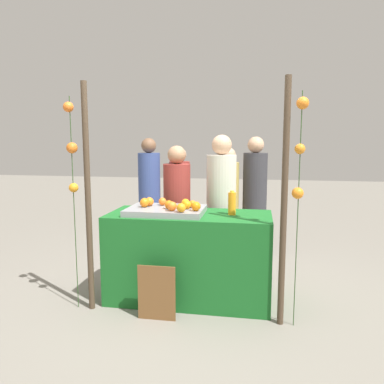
% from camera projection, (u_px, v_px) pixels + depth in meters
% --- Properties ---
extents(ground_plane, '(24.00, 24.00, 0.00)m').
position_uv_depth(ground_plane, '(190.00, 298.00, 3.90)').
color(ground_plane, gray).
extents(stall_counter, '(1.63, 0.71, 0.89)m').
position_uv_depth(stall_counter, '(189.00, 257.00, 3.84)').
color(stall_counter, '#196023').
rests_on(stall_counter, ground_plane).
extents(orange_tray, '(0.76, 0.54, 0.06)m').
position_uv_depth(orange_tray, '(166.00, 211.00, 3.78)').
color(orange_tray, gray).
rests_on(orange_tray, stall_counter).
extents(orange_0, '(0.09, 0.09, 0.09)m').
position_uv_depth(orange_0, '(149.00, 202.00, 3.87)').
color(orange_0, orange).
rests_on(orange_0, orange_tray).
extents(orange_1, '(0.08, 0.08, 0.08)m').
position_uv_depth(orange_1, '(162.00, 201.00, 3.91)').
color(orange_1, orange).
rests_on(orange_1, orange_tray).
extents(orange_2, '(0.09, 0.09, 0.09)m').
position_uv_depth(orange_2, '(172.00, 206.00, 3.60)').
color(orange_2, orange).
rests_on(orange_2, orange_tray).
extents(orange_3, '(0.09, 0.09, 0.09)m').
position_uv_depth(orange_3, '(181.00, 208.00, 3.53)').
color(orange_3, orange).
rests_on(orange_3, orange_tray).
extents(orange_4, '(0.09, 0.09, 0.09)m').
position_uv_depth(orange_4, '(144.00, 203.00, 3.80)').
color(orange_4, orange).
rests_on(orange_4, orange_tray).
extents(orange_5, '(0.07, 0.07, 0.07)m').
position_uv_depth(orange_5, '(193.00, 204.00, 3.77)').
color(orange_5, orange).
rests_on(orange_5, orange_tray).
extents(orange_6, '(0.09, 0.09, 0.09)m').
position_uv_depth(orange_6, '(186.00, 203.00, 3.80)').
color(orange_6, orange).
rests_on(orange_6, orange_tray).
extents(orange_7, '(0.07, 0.07, 0.07)m').
position_uv_depth(orange_7, '(144.00, 201.00, 3.94)').
color(orange_7, orange).
rests_on(orange_7, orange_tray).
extents(orange_8, '(0.08, 0.08, 0.08)m').
position_uv_depth(orange_8, '(187.00, 205.00, 3.70)').
color(orange_8, orange).
rests_on(orange_8, orange_tray).
extents(orange_9, '(0.09, 0.09, 0.09)m').
position_uv_depth(orange_9, '(196.00, 206.00, 3.60)').
color(orange_9, orange).
rests_on(orange_9, orange_tray).
extents(orange_10, '(0.09, 0.09, 0.09)m').
position_uv_depth(orange_10, '(169.00, 205.00, 3.70)').
color(orange_10, orange).
rests_on(orange_10, orange_tray).
extents(juice_bottle, '(0.08, 0.08, 0.24)m').
position_uv_depth(juice_bottle, '(232.00, 203.00, 3.71)').
color(juice_bottle, orange).
rests_on(juice_bottle, stall_counter).
extents(chalkboard_sign, '(0.35, 0.03, 0.52)m').
position_uv_depth(chalkboard_sign, '(157.00, 293.00, 3.41)').
color(chalkboard_sign, brown).
rests_on(chalkboard_sign, ground_plane).
extents(vendor_left, '(0.31, 0.31, 1.57)m').
position_uv_depth(vendor_left, '(177.00, 217.00, 4.41)').
color(vendor_left, maroon).
rests_on(vendor_left, ground_plane).
extents(vendor_right, '(0.34, 0.34, 1.69)m').
position_uv_depth(vendor_right, '(221.00, 213.00, 4.35)').
color(vendor_right, beige).
rests_on(vendor_right, ground_plane).
extents(crowd_person_0, '(0.33, 0.33, 1.66)m').
position_uv_depth(crowd_person_0, '(150.00, 196.00, 5.74)').
color(crowd_person_0, '#384C8C').
rests_on(crowd_person_0, ground_plane).
extents(crowd_person_1, '(0.34, 0.34, 1.68)m').
position_uv_depth(crowd_person_1, '(255.00, 201.00, 5.29)').
color(crowd_person_1, '#333338').
rests_on(crowd_person_1, ground_plane).
extents(crowd_person_2, '(0.30, 0.30, 1.52)m').
position_uv_depth(crowd_person_2, '(180.00, 202.00, 5.64)').
color(crowd_person_2, maroon).
rests_on(crowd_person_2, ground_plane).
extents(crowd_person_3, '(0.31, 0.31, 1.53)m').
position_uv_depth(crowd_person_3, '(228.00, 206.00, 5.29)').
color(crowd_person_3, tan).
rests_on(crowd_person_3, ground_plane).
extents(canopy_post_left, '(0.06, 0.06, 2.16)m').
position_uv_depth(canopy_post_left, '(88.00, 199.00, 3.52)').
color(canopy_post_left, '#473828').
rests_on(canopy_post_left, ground_plane).
extents(canopy_post_right, '(0.06, 0.06, 2.16)m').
position_uv_depth(canopy_post_right, '(284.00, 205.00, 3.21)').
color(canopy_post_right, '#473828').
rests_on(canopy_post_right, ground_plane).
extents(garland_strand_left, '(0.11, 0.11, 2.03)m').
position_uv_depth(garland_strand_left, '(71.00, 148.00, 3.48)').
color(garland_strand_left, '#2D4C23').
rests_on(garland_strand_left, ground_plane).
extents(garland_strand_right, '(0.11, 0.10, 2.03)m').
position_uv_depth(garland_strand_right, '(300.00, 150.00, 3.12)').
color(garland_strand_right, '#2D4C23').
rests_on(garland_strand_right, ground_plane).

